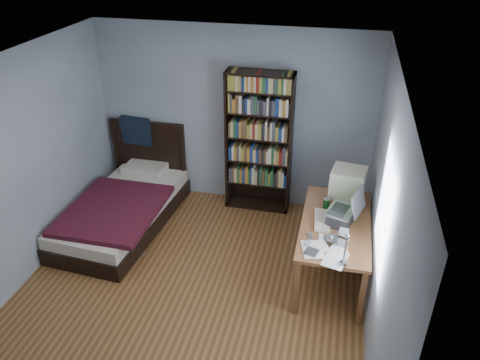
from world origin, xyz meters
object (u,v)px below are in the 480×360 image
at_px(laptop, 342,215).
at_px(bookshelf, 259,143).
at_px(desk, 335,225).
at_px(keyboard, 322,220).
at_px(speaker, 343,238).
at_px(crt_monitor, 347,183).
at_px(desk_lamp, 333,244).
at_px(bed, 125,206).
at_px(soda_can, 326,204).

relative_size(laptop, bookshelf, 0.22).
distance_m(desk, keyboard, 0.55).
relative_size(speaker, bookshelf, 0.09).
distance_m(laptop, bookshelf, 1.75).
height_order(crt_monitor, laptop, crt_monitor).
xyz_separation_m(crt_monitor, speaker, (0.00, -0.86, -0.15)).
xyz_separation_m(desk_lamp, keyboard, (-0.13, 1.09, -0.50)).
bearing_deg(bookshelf, speaker, -54.44).
bearing_deg(keyboard, bed, 165.15).
relative_size(laptop, speaker, 2.40).
height_order(soda_can, bookshelf, bookshelf).
height_order(keyboard, bed, bed).
relative_size(desk_lamp, speaker, 3.51).
distance_m(desk_lamp, bed, 3.33).
relative_size(desk, laptop, 3.41).
relative_size(desk, keyboard, 3.51).
height_order(desk, laptop, laptop).
relative_size(speaker, soda_can, 1.42).
xyz_separation_m(keyboard, soda_can, (0.02, 0.26, 0.05)).
bearing_deg(desk_lamp, bookshelf, 114.62).
bearing_deg(soda_can, bed, 175.36).
relative_size(desk_lamp, soda_can, 4.97).
height_order(desk, speaker, speaker).
distance_m(desk, laptop, 0.61).
height_order(desk, bed, bed).
xyz_separation_m(crt_monitor, laptop, (-0.02, -0.48, -0.13)).
height_order(desk, bookshelf, bookshelf).
distance_m(desk, crt_monitor, 0.57).
bearing_deg(crt_monitor, laptop, -92.76).
height_order(desk, desk_lamp, desk_lamp).
relative_size(desk, soda_can, 11.60).
height_order(desk_lamp, bed, desk_lamp).
height_order(crt_monitor, bed, bed).
height_order(laptop, bed, bed).
height_order(bookshelf, bed, bookshelf).
bearing_deg(crt_monitor, desk_lamp, -93.77).
bearing_deg(bed, laptop, -9.63).
height_order(desk_lamp, bookshelf, bookshelf).
height_order(keyboard, soda_can, soda_can).
bearing_deg(desk, laptop, -82.42).
relative_size(desk, crt_monitor, 3.47).
bearing_deg(keyboard, soda_can, 80.63).
height_order(crt_monitor, keyboard, crt_monitor).
relative_size(keyboard, speaker, 2.33).
height_order(speaker, bookshelf, bookshelf).
xyz_separation_m(desk_lamp, soda_can, (-0.10, 1.35, -0.45)).
xyz_separation_m(keyboard, bookshelf, (-0.96, 1.29, 0.24)).
relative_size(desk_lamp, keyboard, 1.50).
relative_size(crt_monitor, desk_lamp, 0.67).
height_order(laptop, keyboard, laptop).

